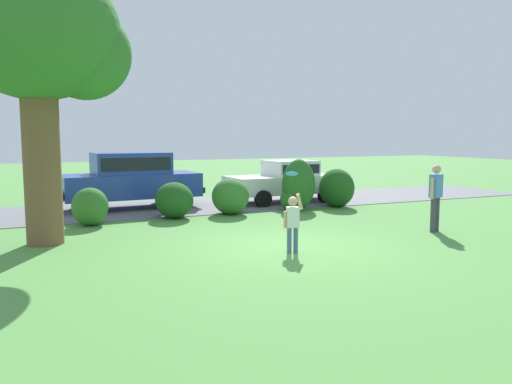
# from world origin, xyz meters

# --- Properties ---
(ground_plane) EXTENTS (80.00, 80.00, 0.00)m
(ground_plane) POSITION_xyz_m (0.00, 0.00, 0.00)
(ground_plane) COLOR #518E42
(driveway_strip) EXTENTS (28.00, 4.40, 0.02)m
(driveway_strip) POSITION_xyz_m (0.00, 7.16, 0.01)
(driveway_strip) COLOR slate
(driveway_strip) RESTS_ON ground
(oak_tree_large) EXTENTS (3.90, 3.67, 6.39)m
(oak_tree_large) POSITION_xyz_m (-4.75, 2.59, 4.59)
(oak_tree_large) COLOR brown
(oak_tree_large) RESTS_ON ground
(shrub_near_tree) EXTENTS (1.00, 0.95, 1.06)m
(shrub_near_tree) POSITION_xyz_m (-3.66, 4.59, 0.53)
(shrub_near_tree) COLOR #33702B
(shrub_near_tree) RESTS_ON ground
(shrub_centre_left) EXTENTS (1.15, 1.33, 1.09)m
(shrub_centre_left) POSITION_xyz_m (-1.18, 4.94, 0.50)
(shrub_centre_left) COLOR #1E511C
(shrub_centre_left) RESTS_ON ground
(shrub_centre) EXTENTS (1.17, 1.25, 1.14)m
(shrub_centre) POSITION_xyz_m (0.62, 4.92, 0.57)
(shrub_centre) COLOR #33702B
(shrub_centre) RESTS_ON ground
(shrub_centre_right) EXTENTS (1.23, 0.94, 1.71)m
(shrub_centre_right) POSITION_xyz_m (2.98, 4.83, 0.76)
(shrub_centre_right) COLOR #286023
(shrub_centre_right) RESTS_ON ground
(shrub_far_end) EXTENTS (1.17, 1.38, 1.34)m
(shrub_far_end) POSITION_xyz_m (4.62, 4.97, 0.67)
(shrub_far_end) COLOR #1E511C
(shrub_far_end) RESTS_ON ground
(parked_sedan) EXTENTS (4.47, 2.23, 1.56)m
(parked_sedan) POSITION_xyz_m (3.56, 6.88, 0.85)
(parked_sedan) COLOR white
(parked_sedan) RESTS_ON ground
(parked_suv) EXTENTS (4.79, 2.29, 1.92)m
(parked_suv) POSITION_xyz_m (-2.02, 7.44, 1.08)
(parked_suv) COLOR #28429E
(parked_suv) RESTS_ON ground
(child_thrower) EXTENTS (0.47, 0.22, 1.29)m
(child_thrower) POSITION_xyz_m (-0.06, -0.58, 0.72)
(child_thrower) COLOR #4C608C
(child_thrower) RESTS_ON ground
(frisbee) EXTENTS (0.30, 0.27, 0.16)m
(frisbee) POSITION_xyz_m (0.49, 0.52, 1.60)
(frisbee) COLOR #337FDB
(adult_onlooker) EXTENTS (0.50, 0.34, 1.74)m
(adult_onlooker) POSITION_xyz_m (4.44, 0.03, 0.98)
(adult_onlooker) COLOR #3F3F4C
(adult_onlooker) RESTS_ON ground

